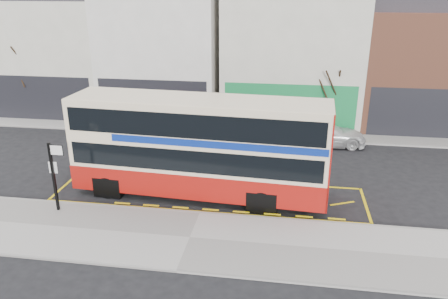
% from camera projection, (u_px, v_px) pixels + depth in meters
% --- Properties ---
extents(ground, '(120.00, 120.00, 0.00)m').
position_uv_depth(ground, '(202.00, 211.00, 18.59)').
color(ground, black).
rests_on(ground, ground).
extents(pavement, '(40.00, 4.00, 0.15)m').
position_uv_depth(pavement, '(190.00, 239.00, 16.44)').
color(pavement, '#A29E99').
rests_on(pavement, ground).
extents(kerb, '(40.00, 0.15, 0.15)m').
position_uv_depth(kerb, '(200.00, 214.00, 18.22)').
color(kerb, gray).
rests_on(kerb, ground).
extents(far_pavement, '(50.00, 3.00, 0.15)m').
position_uv_depth(far_pavement, '(234.00, 129.00, 28.73)').
color(far_pavement, '#A29E99').
rests_on(far_pavement, ground).
extents(road_markings, '(14.00, 3.40, 0.01)m').
position_uv_depth(road_markings, '(209.00, 194.00, 20.07)').
color(road_markings, yellow).
rests_on(road_markings, ground).
extents(terrace_far_left, '(8.00, 8.01, 10.80)m').
position_uv_depth(terrace_far_left, '(63.00, 44.00, 32.59)').
color(terrace_far_left, '#BAB7A9').
rests_on(terrace_far_left, ground).
extents(terrace_left, '(8.00, 8.01, 11.80)m').
position_uv_depth(terrace_left, '(166.00, 39.00, 31.30)').
color(terrace_left, beige).
rests_on(terrace_left, ground).
extents(terrace_green_shop, '(9.00, 8.01, 11.30)m').
position_uv_depth(terrace_green_shop, '(293.00, 45.00, 30.14)').
color(terrace_green_shop, '#BAB7A9').
rests_on(terrace_green_shop, ground).
extents(terrace_right, '(9.00, 8.01, 10.30)m').
position_uv_depth(terrace_right, '(428.00, 56.00, 29.07)').
color(terrace_right, '#A05A40').
rests_on(terrace_right, ground).
extents(double_decker_bus, '(11.44, 3.27, 4.51)m').
position_uv_depth(double_decker_bus, '(200.00, 146.00, 19.21)').
color(double_decker_bus, beige).
rests_on(double_decker_bus, ground).
extents(bus_stop_post, '(0.75, 0.13, 3.00)m').
position_uv_depth(bus_stop_post, '(54.00, 170.00, 17.77)').
color(bus_stop_post, black).
rests_on(bus_stop_post, pavement).
extents(car_silver, '(4.30, 2.13, 1.41)m').
position_uv_depth(car_silver, '(128.00, 124.00, 27.68)').
color(car_silver, silver).
rests_on(car_silver, ground).
extents(car_grey, '(4.82, 2.46, 1.51)m').
position_uv_depth(car_grey, '(231.00, 127.00, 26.97)').
color(car_grey, '#3E4145').
rests_on(car_grey, ground).
extents(car_white, '(5.20, 2.51, 1.46)m').
position_uv_depth(car_white, '(323.00, 133.00, 25.95)').
color(car_white, silver).
rests_on(car_white, ground).
extents(street_tree_left, '(3.06, 3.06, 6.62)m').
position_uv_depth(street_tree_left, '(25.00, 54.00, 30.09)').
color(street_tree_left, '#342617').
rests_on(street_tree_left, ground).
extents(street_tree_right, '(2.48, 2.48, 5.36)m').
position_uv_depth(street_tree_right, '(328.00, 77.00, 27.06)').
color(street_tree_right, '#342617').
rests_on(street_tree_right, ground).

